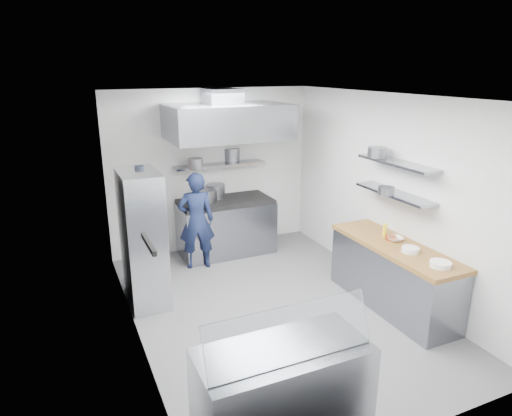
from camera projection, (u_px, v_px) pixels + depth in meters
name	position (u px, v px, depth m)	size (l,w,h in m)	color
floor	(274.00, 308.00, 6.20)	(5.00, 5.00, 0.00)	#4E4E51
ceiling	(277.00, 96.00, 5.37)	(5.00, 5.00, 0.00)	silver
wall_back	(212.00, 170.00, 7.97)	(3.60, 0.02, 2.80)	white
wall_front	(416.00, 296.00, 3.61)	(3.60, 0.02, 2.80)	white
wall_left	(131.00, 229.00, 5.08)	(5.00, 0.02, 2.80)	white
wall_right	(388.00, 194.00, 6.49)	(5.00, 0.02, 2.80)	white
gas_range	(226.00, 228.00, 7.94)	(1.60, 0.80, 0.90)	gray
cooktop	(226.00, 201.00, 7.80)	(1.57, 0.78, 0.06)	black
stock_pot_left	(208.00, 196.00, 7.67)	(0.30, 0.30, 0.20)	slate
stock_pot_mid	(216.00, 191.00, 7.88)	(0.32, 0.32, 0.24)	slate
over_range_shelf	(220.00, 165.00, 7.83)	(1.60, 0.30, 0.04)	gray
shelf_pot_a	(196.00, 164.00, 7.39)	(0.24, 0.24, 0.18)	slate
shelf_pot_b	(232.00, 154.00, 8.08)	(0.30, 0.30, 0.22)	slate
extractor_hood	(228.00, 122.00, 7.24)	(1.90, 1.15, 0.55)	gray
hood_duct	(222.00, 96.00, 7.32)	(0.55, 0.55, 0.24)	slate
red_firebox	(140.00, 177.00, 7.42)	(0.22, 0.10, 0.26)	red
chef	(196.00, 221.00, 7.25)	(0.58, 0.38, 1.58)	#141D3E
wire_rack	(143.00, 238.00, 6.13)	(0.50, 0.90, 1.85)	silver
rack_bin_a	(144.00, 248.00, 6.14)	(0.16, 0.20, 0.18)	white
rack_bin_b	(134.00, 202.00, 6.48)	(0.14, 0.19, 0.17)	yellow
rack_jar	(140.00, 172.00, 6.02)	(0.12, 0.12, 0.18)	black
knife_strip	(149.00, 244.00, 4.27)	(0.04, 0.55, 0.05)	black
prep_counter_base	(393.00, 278.00, 6.13)	(0.62, 2.00, 0.84)	gray
prep_counter_top	(396.00, 247.00, 6.00)	(0.65, 2.04, 0.06)	olive
plate_stack_a	(441.00, 264.00, 5.32)	(0.25, 0.25, 0.06)	white
plate_stack_b	(410.00, 250.00, 5.74)	(0.22, 0.22, 0.06)	white
copper_pan	(391.00, 238.00, 6.14)	(0.15, 0.15, 0.06)	#C16436
squeeze_bottle	(385.00, 230.00, 6.25)	(0.06, 0.06, 0.18)	yellow
mixing_bowl	(395.00, 239.00, 6.12)	(0.21, 0.21, 0.05)	white
wall_shelf_lower	(394.00, 194.00, 6.14)	(0.30, 1.30, 0.04)	gray
wall_shelf_upper	(397.00, 163.00, 6.01)	(0.30, 1.30, 0.04)	gray
shelf_pot_c	(386.00, 191.00, 6.02)	(0.22, 0.22, 0.10)	slate
shelf_pot_d	(377.00, 152.00, 6.27)	(0.26, 0.26, 0.14)	slate
display_case	(282.00, 391.00, 3.98)	(1.50, 0.70, 0.85)	gray
display_glass	(291.00, 334.00, 3.68)	(1.47, 0.02, 0.45)	silver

